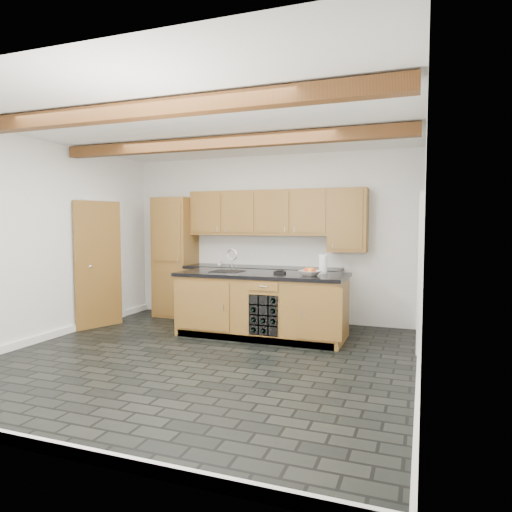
% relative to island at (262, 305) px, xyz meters
% --- Properties ---
extents(ground, '(5.00, 5.00, 0.00)m').
position_rel_island_xyz_m(ground, '(-0.31, -1.28, -0.46)').
color(ground, black).
rests_on(ground, ground).
extents(room_shell, '(5.01, 5.00, 5.00)m').
position_rel_island_xyz_m(room_shell, '(-0.39, -0.75, 1.06)').
color(room_shell, white).
rests_on(room_shell, ground).
extents(back_cabinetry, '(3.65, 0.62, 2.20)m').
position_rel_island_xyz_m(back_cabinetry, '(-0.68, 0.95, 0.52)').
color(back_cabinetry, olive).
rests_on(back_cabinetry, ground).
extents(island, '(2.48, 0.96, 0.93)m').
position_rel_island_xyz_m(island, '(0.00, 0.00, 0.00)').
color(island, olive).
rests_on(island, ground).
extents(faucet, '(0.45, 0.40, 0.34)m').
position_rel_island_xyz_m(faucet, '(-0.56, 0.05, 0.50)').
color(faucet, black).
rests_on(faucet, island).
extents(kitchen_scale, '(0.16, 0.11, 0.05)m').
position_rel_island_xyz_m(kitchen_scale, '(0.28, -0.02, 0.49)').
color(kitchen_scale, black).
rests_on(kitchen_scale, island).
extents(fruit_bowl, '(0.37, 0.37, 0.07)m').
position_rel_island_xyz_m(fruit_bowl, '(0.73, -0.09, 0.50)').
color(fruit_bowl, beige).
rests_on(fruit_bowl, island).
extents(fruit_cluster, '(0.16, 0.17, 0.07)m').
position_rel_island_xyz_m(fruit_cluster, '(0.73, -0.09, 0.54)').
color(fruit_cluster, '#B13817').
rests_on(fruit_cluster, fruit_bowl).
extents(paper_towel, '(0.12, 0.12, 0.28)m').
position_rel_island_xyz_m(paper_towel, '(0.86, 0.19, 0.60)').
color(paper_towel, white).
rests_on(paper_towel, island).
extents(mug, '(0.11, 0.11, 0.09)m').
position_rel_island_xyz_m(mug, '(-1.09, 0.89, 0.51)').
color(mug, white).
rests_on(mug, back_cabinetry).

